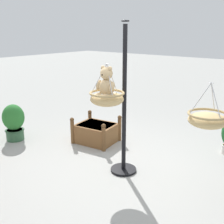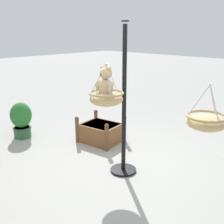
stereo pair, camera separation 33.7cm
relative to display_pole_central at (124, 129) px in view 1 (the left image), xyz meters
name	(u,v)px [view 1 (the left image)]	position (x,y,z in m)	size (l,w,h in m)	color
ground_plane	(115,167)	(0.20, -0.01, -0.77)	(40.00, 40.00, 0.00)	#9E9E99
display_pole_central	(124,129)	(0.00, 0.00, 0.00)	(0.44, 0.44, 2.47)	black
hanging_basket_with_teddy	(107,98)	(0.15, 0.25, 0.54)	(0.55, 0.55, 0.65)	tan
teddy_bear	(106,84)	(0.15, 0.27, 0.76)	(0.34, 0.31, 0.49)	tan
hanging_basket_left_high	(208,119)	(-1.25, -0.31, 0.34)	(0.57, 0.57, 0.65)	tan
wooden_planter_box	(96,132)	(1.23, -0.66, -0.55)	(0.96, 0.84, 0.57)	brown
potted_plant_fern_front	(14,121)	(2.70, 0.38, -0.35)	(0.47, 0.47, 0.80)	#2D5638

